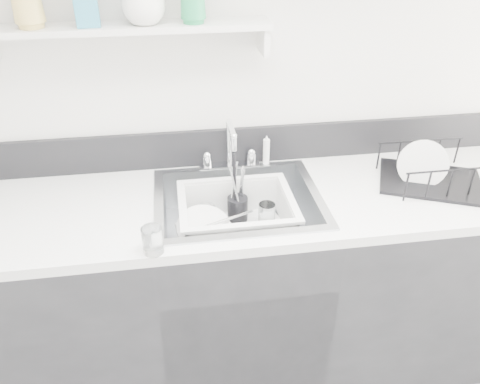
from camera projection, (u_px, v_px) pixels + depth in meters
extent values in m
cube|color=silver|center=(227.00, 78.00, 1.86)|extent=(3.50, 0.02, 2.60)
cube|color=#232326|center=(238.00, 291.00, 2.05)|extent=(3.20, 0.62, 0.88)
cube|color=white|center=(238.00, 203.00, 1.81)|extent=(3.20, 0.62, 0.04)
cube|color=black|center=(228.00, 146.00, 2.01)|extent=(3.20, 0.02, 0.16)
cube|color=silver|center=(229.00, 166.00, 2.01)|extent=(0.26, 0.06, 0.02)
cylinder|color=silver|center=(207.00, 162.00, 1.99)|extent=(0.04, 0.04, 0.05)
cylinder|color=silver|center=(251.00, 159.00, 2.01)|extent=(0.04, 0.04, 0.05)
cylinder|color=silver|center=(229.00, 144.00, 1.96)|extent=(0.02, 0.02, 0.20)
cylinder|color=silver|center=(231.00, 128.00, 1.84)|extent=(0.02, 0.15, 0.02)
cylinder|color=white|center=(266.00, 150.00, 2.00)|extent=(0.03, 0.03, 0.14)
cube|color=silver|center=(129.00, 27.00, 1.64)|extent=(1.00, 0.16, 0.02)
cube|color=silver|center=(263.00, 40.00, 1.73)|extent=(0.02, 0.14, 0.10)
cylinder|color=white|center=(207.00, 237.00, 1.83)|extent=(0.23, 0.23, 0.01)
cylinder|color=white|center=(208.00, 234.00, 1.83)|extent=(0.22, 0.22, 0.01)
cylinder|color=white|center=(204.00, 228.00, 1.80)|extent=(0.26, 0.25, 0.09)
cylinder|color=black|center=(238.00, 209.00, 1.92)|extent=(0.08, 0.08, 0.10)
cylinder|color=silver|center=(234.00, 188.00, 1.88)|extent=(0.01, 0.05, 0.21)
cylinder|color=silver|center=(241.00, 192.00, 1.87)|extent=(0.02, 0.04, 0.19)
cylinder|color=black|center=(235.00, 184.00, 1.87)|extent=(0.01, 0.06, 0.23)
cylinder|color=white|center=(267.00, 214.00, 1.89)|extent=(0.09, 0.09, 0.10)
cylinder|color=white|center=(153.00, 240.00, 1.50)|extent=(0.09, 0.09, 0.09)
imported|color=white|center=(256.00, 234.00, 1.83)|extent=(0.13, 0.13, 0.03)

